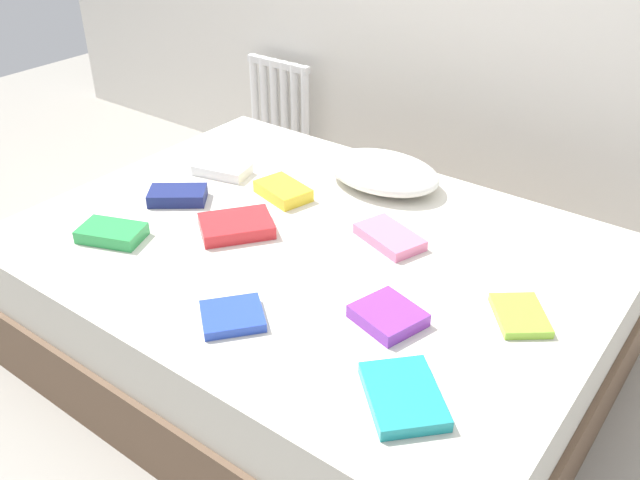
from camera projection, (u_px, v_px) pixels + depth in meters
name	position (u px, v px, depth m)	size (l,w,h in m)	color
ground_plane	(312.00, 353.00, 2.58)	(8.00, 8.00, 0.00)	#9E998E
bed	(312.00, 301.00, 2.45)	(2.00, 1.50, 0.50)	brown
radiator	(279.00, 108.00, 3.79)	(0.41, 0.04, 0.54)	white
pillow	(383.00, 172.00, 2.65)	(0.47, 0.33, 0.11)	white
textbook_purple	(388.00, 316.00, 1.93)	(0.18, 0.16, 0.04)	purple
textbook_blue	(232.00, 316.00, 1.94)	(0.17, 0.16, 0.03)	#2847B7
textbook_green	(112.00, 233.00, 2.32)	(0.22, 0.13, 0.04)	green
textbook_navy	(178.00, 196.00, 2.55)	(0.21, 0.12, 0.05)	navy
textbook_lime	(520.00, 315.00, 1.95)	(0.19, 0.14, 0.02)	#8CC638
textbook_red	(236.00, 226.00, 2.36)	(0.25, 0.18, 0.05)	red
textbook_teal	(403.00, 396.00, 1.66)	(0.24, 0.17, 0.03)	teal
textbook_pink	(390.00, 237.00, 2.30)	(0.24, 0.14, 0.04)	pink
textbook_yellow	(283.00, 191.00, 2.58)	(0.21, 0.14, 0.05)	yellow
textbook_white	(222.00, 169.00, 2.75)	(0.22, 0.12, 0.04)	white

